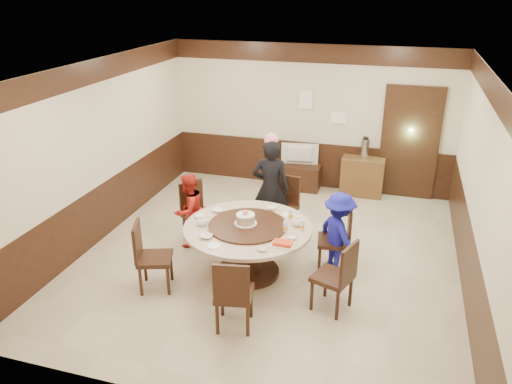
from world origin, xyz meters
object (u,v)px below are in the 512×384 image
(tv_stand, at_px, (299,177))
(television, at_px, (299,155))
(side_cabinet, at_px, (362,177))
(person_red, at_px, (189,210))
(person_blue, at_px, (339,234))
(birthday_cake, at_px, (245,219))
(banquet_table, at_px, (248,240))
(person_standing, at_px, (271,189))
(shrimp_platter, at_px, (283,244))
(thermos, at_px, (365,149))

(tv_stand, distance_m, television, 0.46)
(tv_stand, distance_m, side_cabinet, 1.25)
(person_red, distance_m, television, 3.00)
(person_blue, height_order, birthday_cake, person_blue)
(person_red, height_order, side_cabinet, person_red)
(banquet_table, xyz_separation_m, tv_stand, (0.03, 3.33, -0.28))
(person_standing, relative_size, birthday_cake, 5.20)
(banquet_table, height_order, person_red, person_red)
(person_red, distance_m, shrimp_platter, 1.98)
(tv_stand, xyz_separation_m, thermos, (1.25, 0.03, 0.69))
(banquet_table, xyz_separation_m, person_standing, (-0.00, 1.22, 0.29))
(shrimp_platter, relative_size, television, 0.41)
(person_blue, xyz_separation_m, side_cabinet, (0.06, 2.95, -0.23))
(person_red, height_order, tv_stand, person_red)
(television, bearing_deg, banquet_table, 81.96)
(banquet_table, distance_m, shrimp_platter, 0.75)
(person_red, relative_size, side_cabinet, 1.47)
(shrimp_platter, bearing_deg, side_cabinet, 79.83)
(person_red, relative_size, thermos, 3.10)
(television, relative_size, thermos, 1.91)
(person_standing, relative_size, person_blue, 1.35)
(banquet_table, relative_size, television, 2.44)
(thermos, bearing_deg, birthday_cake, -111.38)
(person_standing, height_order, side_cabinet, person_standing)
(person_red, bearing_deg, shrimp_platter, 79.99)
(side_cabinet, bearing_deg, person_blue, -91.26)
(person_standing, xyz_separation_m, side_cabinet, (1.27, 2.14, -0.45))
(side_cabinet, bearing_deg, shrimp_platter, -100.17)
(person_standing, height_order, shrimp_platter, person_standing)
(shrimp_platter, height_order, television, television)
(side_cabinet, bearing_deg, banquet_table, -110.67)
(person_standing, bearing_deg, person_red, 24.91)
(banquet_table, bearing_deg, person_red, 153.55)
(banquet_table, bearing_deg, shrimp_platter, -33.84)
(banquet_table, bearing_deg, side_cabinet, 69.33)
(person_blue, distance_m, tv_stand, 3.17)
(person_standing, relative_size, side_cabinet, 2.06)
(birthday_cake, bearing_deg, television, 88.94)
(shrimp_platter, height_order, side_cabinet, shrimp_platter)
(banquet_table, distance_m, side_cabinet, 3.59)
(person_blue, relative_size, thermos, 3.20)
(thermos, bearing_deg, person_blue, -91.39)
(person_red, height_order, thermos, person_red)
(banquet_table, distance_m, thermos, 3.61)
(side_cabinet, bearing_deg, person_standing, -120.60)
(person_standing, height_order, television, person_standing)
(person_red, xyz_separation_m, birthday_cake, (1.10, -0.55, 0.26))
(tv_stand, bearing_deg, television, 0.00)
(person_standing, xyz_separation_m, thermos, (1.27, 2.14, 0.12))
(birthday_cake, distance_m, television, 3.32)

